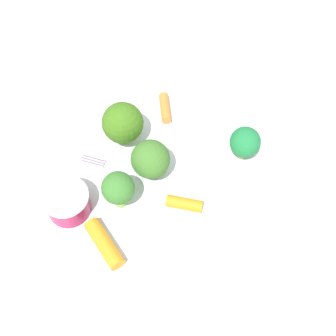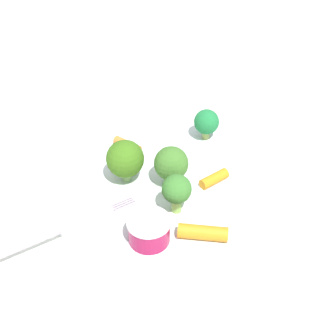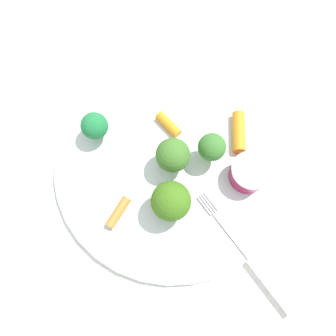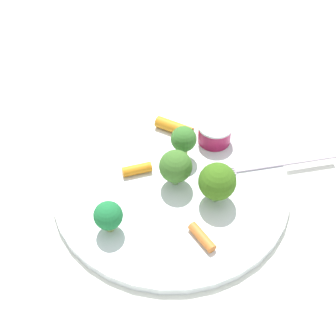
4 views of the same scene
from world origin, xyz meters
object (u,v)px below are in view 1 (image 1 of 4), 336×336
(broccoli_floret_1, at_px, (245,142))
(broccoli_floret_3, at_px, (118,189))
(carrot_stick_0, at_px, (104,244))
(fork, at_px, (39,147))
(plate, at_px, (154,181))
(broccoli_floret_0, at_px, (149,160))
(sauce_cup, at_px, (68,202))
(broccoli_floret_2, at_px, (123,123))
(carrot_stick_2, at_px, (165,108))
(carrot_stick_1, at_px, (184,204))

(broccoli_floret_1, relative_size, broccoli_floret_3, 0.86)
(carrot_stick_0, relative_size, fork, 0.40)
(plate, bearing_deg, broccoli_floret_0, 17.05)
(sauce_cup, relative_size, fork, 0.35)
(broccoli_floret_1, bearing_deg, sauce_cup, 75.62)
(plate, relative_size, broccoli_floret_2, 5.38)
(broccoli_floret_1, distance_m, broccoli_floret_2, 0.14)
(carrot_stick_0, height_order, carrot_stick_2, carrot_stick_0)
(broccoli_floret_3, distance_m, carrot_stick_1, 0.07)
(carrot_stick_2, distance_m, fork, 0.16)
(plate, relative_size, carrot_stick_2, 7.61)
(plate, relative_size, carrot_stick_1, 7.97)
(broccoli_floret_0, relative_size, broccoli_floret_3, 1.04)
(carrot_stick_1, distance_m, fork, 0.19)
(broccoli_floret_3, relative_size, carrot_stick_0, 0.93)
(sauce_cup, distance_m, broccoli_floret_2, 0.11)
(broccoli_floret_2, bearing_deg, sauce_cup, 114.53)
(carrot_stick_0, distance_m, carrot_stick_1, 0.09)
(sauce_cup, xyz_separation_m, broccoli_floret_1, (-0.05, -0.20, 0.01))
(broccoli_floret_0, distance_m, carrot_stick_1, 0.06)
(carrot_stick_2, xyz_separation_m, fork, (0.04, 0.15, -0.00))
(fork, bearing_deg, broccoli_floret_3, -160.31)
(sauce_cup, bearing_deg, carrot_stick_2, -71.26)
(broccoli_floret_0, bearing_deg, broccoli_floret_2, -1.79)
(broccoli_floret_3, bearing_deg, carrot_stick_1, -127.27)
(broccoli_floret_3, distance_m, carrot_stick_0, 0.06)
(sauce_cup, relative_size, broccoli_floret_3, 0.94)
(sauce_cup, height_order, broccoli_floret_3, broccoli_floret_3)
(carrot_stick_0, bearing_deg, broccoli_floret_3, -49.13)
(broccoli_floret_0, xyz_separation_m, fork, (0.11, 0.09, -0.03))
(broccoli_floret_1, xyz_separation_m, carrot_stick_0, (-0.01, 0.19, -0.02))
(carrot_stick_2, bearing_deg, sauce_cup, 108.74)
(broccoli_floret_1, height_order, fork, broccoli_floret_1)
(carrot_stick_0, bearing_deg, plate, -65.27)
(carrot_stick_1, relative_size, carrot_stick_2, 0.95)
(broccoli_floret_1, xyz_separation_m, broccoli_floret_3, (0.03, 0.15, 0.01))
(broccoli_floret_0, height_order, broccoli_floret_3, broccoli_floret_0)
(plate, bearing_deg, broccoli_floret_2, 0.06)
(broccoli_floret_2, height_order, carrot_stick_1, broccoli_floret_2)
(plate, height_order, broccoli_floret_1, broccoli_floret_1)
(plate, distance_m, broccoli_floret_2, 0.07)
(carrot_stick_1, bearing_deg, plate, 9.16)
(plate, height_order, fork, fork)
(broccoli_floret_2, bearing_deg, plate, -179.94)
(plate, height_order, carrot_stick_0, carrot_stick_0)
(sauce_cup, relative_size, broccoli_floret_2, 0.84)
(broccoli_floret_0, height_order, carrot_stick_2, broccoli_floret_0)
(sauce_cup, bearing_deg, broccoli_floret_0, -98.06)
(broccoli_floret_2, bearing_deg, carrot_stick_2, -80.65)
(broccoli_floret_3, bearing_deg, plate, -82.96)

